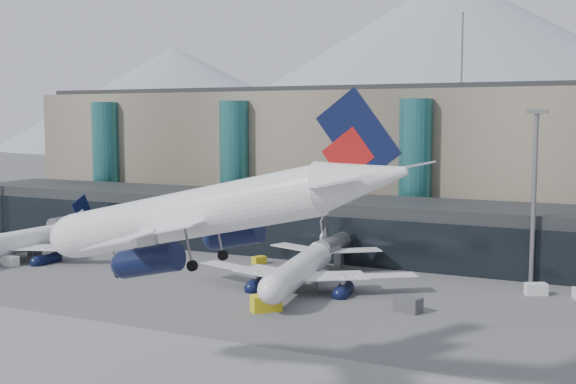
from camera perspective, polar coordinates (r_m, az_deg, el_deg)
The scene contains 14 objects.
ground at distance 78.71m, azimuth -8.97°, elevation -12.26°, with size 900.00×900.00×0.00m, color #515154.
concourse at distance 128.07m, azimuth 5.80°, elevation -2.86°, with size 170.00×27.00×10.00m.
terminal_main at distance 166.12m, azimuth 1.49°, elevation 2.81°, with size 130.00×30.00×31.00m.
teal_towers at distance 147.58m, azimuth 2.51°, elevation 1.86°, with size 116.40×19.40×46.00m.
lightmast_mid at distance 110.62m, azimuth 18.88°, elevation 0.39°, with size 3.00×1.20×25.60m.
hero_jet at distance 59.47m, azimuth -5.21°, elevation -0.50°, with size 34.76×36.04×11.60m.
jet_parked_left at distance 134.71m, azimuth -19.42°, elevation -3.07°, with size 34.45×33.64×11.10m.
jet_parked_mid at distance 104.80m, azimuth 1.38°, elevation -5.25°, with size 33.80×34.02×11.01m.
veh_a at distance 128.46m, azimuth -21.06°, elevation -5.10°, with size 2.80×1.57×1.57m, color silver.
veh_b at distance 121.41m, azimuth -2.29°, elevation -5.40°, with size 2.22×1.37×1.28m, color gold.
veh_c at distance 93.36m, azimuth 9.46°, elevation -8.74°, with size 3.46×1.83×1.92m, color #46464A.
veh_d at distance 106.20m, azimuth 19.01°, elevation -7.27°, with size 2.90×1.55×1.66m, color silver.
veh_f at distance 136.95m, azimuth -19.15°, elevation -4.28°, with size 3.51×1.86×1.96m, color #46464A.
veh_h at distance 92.46m, azimuth -1.75°, elevation -8.76°, with size 3.74×1.97×2.07m, color gold.
Camera 1 is at (42.70, -61.43, 24.48)m, focal length 45.00 mm.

